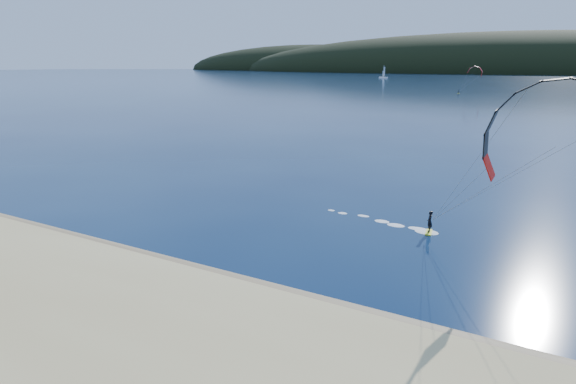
% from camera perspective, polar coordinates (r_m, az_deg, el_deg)
% --- Properties ---
extents(ground, '(1800.00, 1800.00, 0.00)m').
position_cam_1_polar(ground, '(29.32, -14.95, -13.36)').
color(ground, '#08193B').
rests_on(ground, ground).
extents(wet_sand, '(220.00, 2.50, 0.10)m').
position_cam_1_polar(wet_sand, '(32.26, -9.37, -10.14)').
color(wet_sand, '#81694B').
rests_on(wet_sand, ground).
extents(headland, '(1200.00, 310.00, 140.00)m').
position_cam_1_polar(headland, '(763.68, 28.49, 12.58)').
color(headland, black).
rests_on(headland, ground).
extents(kitesurfer_near, '(23.80, 6.90, 13.46)m').
position_cam_1_polar(kitesurfer_near, '(35.07, 29.12, 4.54)').
color(kitesurfer_near, '#D7E81B').
rests_on(kitesurfer_near, ground).
extents(kitesurfer_far, '(10.81, 6.18, 11.90)m').
position_cam_1_polar(kitesurfer_far, '(228.47, 21.62, 13.15)').
color(kitesurfer_far, '#D7E81B').
rests_on(kitesurfer_far, ground).
extents(sailboat, '(8.32, 5.25, 11.66)m').
position_cam_1_polar(sailboat, '(447.56, 11.47, 13.46)').
color(sailboat, white).
rests_on(sailboat, ground).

